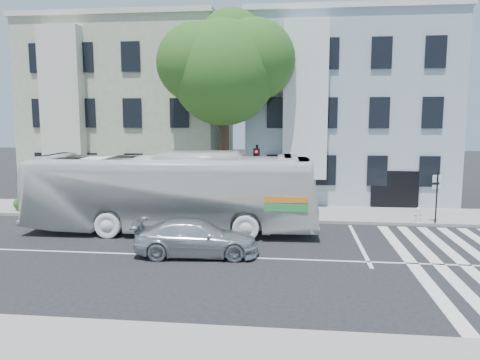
% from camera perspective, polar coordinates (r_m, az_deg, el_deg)
% --- Properties ---
extents(ground, '(120.00, 120.00, 0.00)m').
position_cam_1_polar(ground, '(17.77, -6.07, -9.20)').
color(ground, black).
rests_on(ground, ground).
extents(sidewalk_far, '(80.00, 4.00, 0.15)m').
position_cam_1_polar(sidewalk_far, '(25.39, -2.12, -3.88)').
color(sidewalk_far, gray).
rests_on(sidewalk_far, ground).
extents(building_left, '(12.00, 10.00, 11.00)m').
position_cam_1_polar(building_left, '(33.39, -12.38, 8.06)').
color(building_left, '#9DA187').
rests_on(building_left, ground).
extents(building_right, '(12.00, 10.00, 11.00)m').
position_cam_1_polar(building_right, '(31.76, 12.53, 8.09)').
color(building_right, '#9CB1BA').
rests_on(building_right, ground).
extents(street_tree, '(7.30, 5.90, 11.10)m').
position_cam_1_polar(street_tree, '(25.75, -1.81, 13.63)').
color(street_tree, '#2D2116').
rests_on(street_tree, ground).
extents(bus, '(3.47, 13.06, 3.61)m').
position_cam_1_polar(bus, '(21.18, -8.31, -1.49)').
color(bus, silver).
rests_on(bus, ground).
extents(sedan, '(2.26, 4.79, 1.35)m').
position_cam_1_polar(sedan, '(17.66, -5.33, -7.02)').
color(sedan, silver).
rests_on(sedan, ground).
extents(hedge, '(8.50, 2.49, 0.70)m').
position_cam_1_polar(hedge, '(26.03, -17.20, -2.98)').
color(hedge, '#2D6520').
rests_on(hedge, sidewalk_far).
extents(traffic_signal, '(0.38, 0.52, 3.83)m').
position_cam_1_polar(traffic_signal, '(22.76, 2.05, 0.90)').
color(traffic_signal, black).
rests_on(traffic_signal, ground).
extents(fire_hydrant, '(0.41, 0.25, 0.71)m').
position_cam_1_polar(fire_hydrant, '(24.11, 20.89, -3.94)').
color(fire_hydrant, silver).
rests_on(fire_hydrant, sidewalk_far).
extents(far_sign_pole, '(0.44, 0.22, 2.47)m').
position_cam_1_polar(far_sign_pole, '(23.96, 22.85, -1.17)').
color(far_sign_pole, black).
rests_on(far_sign_pole, sidewalk_far).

